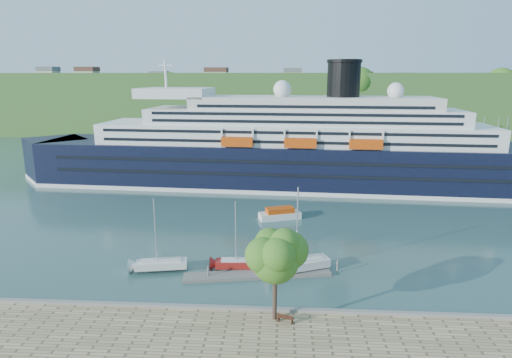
{
  "coord_description": "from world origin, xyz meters",
  "views": [
    {
      "loc": [
        6.35,
        -37.24,
        23.03
      ],
      "look_at": [
        2.17,
        30.0,
        6.7
      ],
      "focal_mm": 30.0,
      "sensor_mm": 36.0,
      "label": 1
    }
  ],
  "objects": [
    {
      "name": "sailboat_white_near",
      "position": [
        -8.02,
        9.58,
        4.37
      ],
      "size": [
        7.0,
        3.08,
        8.75
      ],
      "primitive_type": null,
      "rotation": [
        0.0,
        0.0,
        0.18
      ],
      "color": "silver",
      "rests_on": "ground"
    },
    {
      "name": "park_bench",
      "position": [
        6.87,
        -2.09,
        1.49
      ],
      "size": [
        1.64,
        1.02,
        0.98
      ],
      "primitive_type": null,
      "rotation": [
        0.0,
        0.0,
        -0.28
      ],
      "color": "#442013",
      "rests_on": "promenade"
    },
    {
      "name": "promenade_tree",
      "position": [
        5.87,
        -1.57,
        5.82
      ],
      "size": [
        5.83,
        5.83,
        9.65
      ],
      "primitive_type": null,
      "color": "#28641A",
      "rests_on": "promenade"
    },
    {
      "name": "cruise_ship",
      "position": [
        6.19,
        52.33,
        13.12
      ],
      "size": [
        117.67,
        24.21,
        26.24
      ],
      "primitive_type": null,
      "rotation": [
        0.0,
        0.0,
        -0.06
      ],
      "color": "black",
      "rests_on": "ground"
    },
    {
      "name": "tender_launch",
      "position": [
        6.11,
        29.97,
        0.95
      ],
      "size": [
        7.28,
        4.38,
        1.9
      ],
      "primitive_type": null,
      "rotation": [
        0.0,
        0.0,
        0.32
      ],
      "color": "#C3410B",
      "rests_on": "ground"
    },
    {
      "name": "floating_pontoon",
      "position": [
        3.66,
        8.98,
        0.19
      ],
      "size": [
        17.46,
        4.97,
        0.39
      ],
      "primitive_type": null,
      "rotation": [
        0.0,
        0.0,
        0.17
      ],
      "color": "gray",
      "rests_on": "ground"
    },
    {
      "name": "sailboat_red",
      "position": [
        1.4,
        10.5,
        4.16
      ],
      "size": [
        6.54,
        2.23,
        8.31
      ],
      "primitive_type": null,
      "rotation": [
        0.0,
        0.0,
        0.07
      ],
      "color": "maroon",
      "rests_on": "ground"
    },
    {
      "name": "sailboat_white_far",
      "position": [
        8.73,
        10.35,
        5.07
      ],
      "size": [
        8.07,
        5.11,
        10.14
      ],
      "primitive_type": null,
      "rotation": [
        0.0,
        0.0,
        0.41
      ],
      "color": "silver",
      "rests_on": "ground"
    },
    {
      "name": "quay_coping",
      "position": [
        0.0,
        -0.2,
        1.15
      ],
      "size": [
        220.0,
        0.5,
        0.3
      ],
      "primitive_type": "cube",
      "color": "slate",
      "rests_on": "promenade"
    },
    {
      "name": "far_hillside",
      "position": [
        0.0,
        145.0,
        12.0
      ],
      "size": [
        400.0,
        50.0,
        24.0
      ],
      "primitive_type": "cube",
      "color": "#386327",
      "rests_on": "ground"
    },
    {
      "name": "ground",
      "position": [
        0.0,
        0.0,
        0.0
      ],
      "size": [
        400.0,
        400.0,
        0.0
      ],
      "primitive_type": "plane",
      "color": "#2B4D4B",
      "rests_on": "ground"
    }
  ]
}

